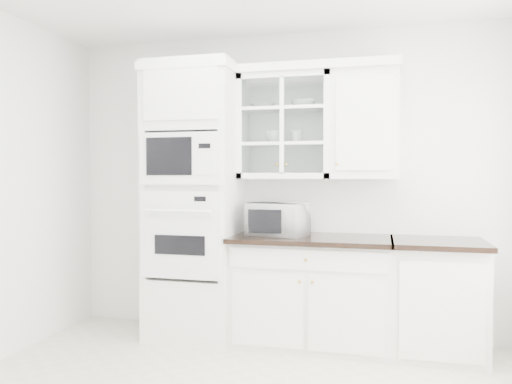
# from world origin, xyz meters

# --- Properties ---
(room_shell) EXTENTS (4.00, 3.50, 2.70)m
(room_shell) POSITION_xyz_m (0.00, 0.43, 1.78)
(room_shell) COLOR white
(room_shell) RESTS_ON ground
(oven_column) EXTENTS (0.76, 0.68, 2.40)m
(oven_column) POSITION_xyz_m (-0.75, 1.42, 1.20)
(oven_column) COLOR white
(oven_column) RESTS_ON ground
(base_cabinet_run) EXTENTS (1.32, 0.67, 0.92)m
(base_cabinet_run) POSITION_xyz_m (0.28, 1.45, 0.46)
(base_cabinet_run) COLOR white
(base_cabinet_run) RESTS_ON ground
(extra_base_cabinet) EXTENTS (0.72, 0.67, 0.92)m
(extra_base_cabinet) POSITION_xyz_m (1.28, 1.45, 0.46)
(extra_base_cabinet) COLOR white
(extra_base_cabinet) RESTS_ON ground
(upper_cabinet_glass) EXTENTS (0.80, 0.33, 0.90)m
(upper_cabinet_glass) POSITION_xyz_m (0.03, 1.58, 1.85)
(upper_cabinet_glass) COLOR white
(upper_cabinet_glass) RESTS_ON room_shell
(upper_cabinet_solid) EXTENTS (0.55, 0.33, 0.90)m
(upper_cabinet_solid) POSITION_xyz_m (0.71, 1.58, 1.85)
(upper_cabinet_solid) COLOR white
(upper_cabinet_solid) RESTS_ON room_shell
(crown_molding) EXTENTS (2.14, 0.38, 0.07)m
(crown_molding) POSITION_xyz_m (-0.07, 1.56, 2.33)
(crown_molding) COLOR white
(crown_molding) RESTS_ON room_shell
(countertop_microwave) EXTENTS (0.55, 0.49, 0.28)m
(countertop_microwave) POSITION_xyz_m (-0.00, 1.45, 1.06)
(countertop_microwave) COLOR white
(countertop_microwave) RESTS_ON base_cabinet_run
(bowl_a) EXTENTS (0.22, 0.22, 0.05)m
(bowl_a) POSITION_xyz_m (-0.18, 1.59, 2.04)
(bowl_a) COLOR white
(bowl_a) RESTS_ON upper_cabinet_glass
(bowl_b) EXTENTS (0.23, 0.23, 0.06)m
(bowl_b) POSITION_xyz_m (0.19, 1.57, 2.04)
(bowl_b) COLOR white
(bowl_b) RESTS_ON upper_cabinet_glass
(cup_a) EXTENTS (0.17, 0.17, 0.11)m
(cup_a) POSITION_xyz_m (-0.08, 1.59, 1.76)
(cup_a) COLOR white
(cup_a) RESTS_ON upper_cabinet_glass
(cup_b) EXTENTS (0.15, 0.15, 0.11)m
(cup_b) POSITION_xyz_m (0.13, 1.58, 1.76)
(cup_b) COLOR white
(cup_b) RESTS_ON upper_cabinet_glass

